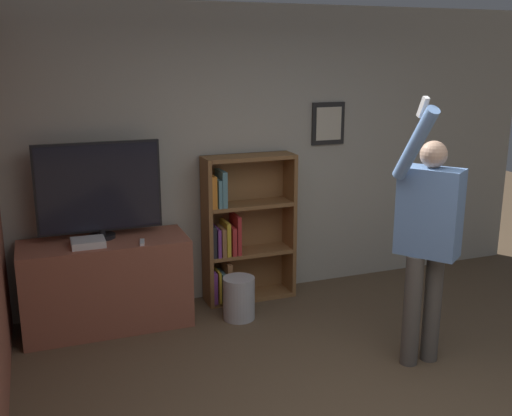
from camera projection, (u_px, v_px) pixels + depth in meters
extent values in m
cube|color=#B2AD9E|center=(242.00, 155.00, 5.57)|extent=(6.24, 0.06, 2.70)
cube|color=black|center=(328.00, 124.00, 5.76)|extent=(0.34, 0.02, 0.41)
cube|color=beige|center=(329.00, 124.00, 5.75)|extent=(0.26, 0.01, 0.32)
cube|color=#93513D|center=(106.00, 284.00, 5.04)|extent=(1.37, 0.55, 0.76)
cylinder|color=black|center=(102.00, 236.00, 5.02)|extent=(0.22, 0.22, 0.03)
cylinder|color=black|center=(102.00, 232.00, 5.01)|extent=(0.06, 0.06, 0.05)
cube|color=black|center=(99.00, 187.00, 4.91)|extent=(1.01, 0.04, 0.75)
cube|color=black|center=(99.00, 188.00, 4.89)|extent=(0.98, 0.01, 0.71)
cube|color=white|center=(88.00, 243.00, 4.80)|extent=(0.26, 0.22, 0.06)
cube|color=white|center=(142.00, 242.00, 4.87)|extent=(0.06, 0.14, 0.02)
cube|color=brown|center=(207.00, 233.00, 5.42)|extent=(0.04, 0.28, 1.37)
cube|color=brown|center=(289.00, 224.00, 5.70)|extent=(0.04, 0.28, 1.37)
cube|color=brown|center=(244.00, 225.00, 5.68)|extent=(0.85, 0.01, 1.37)
cube|color=brown|center=(249.00, 295.00, 5.73)|extent=(0.78, 0.28, 0.04)
cube|color=brown|center=(249.00, 252.00, 5.62)|extent=(0.78, 0.28, 0.04)
cube|color=brown|center=(249.00, 205.00, 5.51)|extent=(0.78, 0.28, 0.04)
cube|color=brown|center=(249.00, 157.00, 5.40)|extent=(0.78, 0.28, 0.04)
cube|color=#7A3889|center=(213.00, 287.00, 5.53)|extent=(0.04, 0.20, 0.31)
cube|color=gold|center=(217.00, 286.00, 5.55)|extent=(0.02, 0.22, 0.31)
cube|color=#5B8E99|center=(222.00, 286.00, 5.57)|extent=(0.04, 0.22, 0.29)
cube|color=#99663D|center=(226.00, 280.00, 5.59)|extent=(0.04, 0.25, 0.38)
cube|color=beige|center=(232.00, 288.00, 5.60)|extent=(0.03, 0.21, 0.23)
cube|color=#232328|center=(212.00, 240.00, 5.42)|extent=(0.03, 0.22, 0.29)
cube|color=#7A3889|center=(216.00, 241.00, 5.46)|extent=(0.03, 0.26, 0.26)
cube|color=#99663D|center=(221.00, 241.00, 5.46)|extent=(0.04, 0.22, 0.26)
cube|color=gold|center=(225.00, 237.00, 5.48)|extent=(0.04, 0.24, 0.31)
cube|color=red|center=(231.00, 239.00, 5.50)|extent=(0.04, 0.24, 0.26)
cube|color=red|center=(235.00, 233.00, 5.52)|extent=(0.03, 0.26, 0.36)
cube|color=orange|center=(212.00, 191.00, 5.31)|extent=(0.04, 0.22, 0.29)
cube|color=#5B8E99|center=(217.00, 192.00, 5.35)|extent=(0.03, 0.25, 0.25)
cube|color=#5B8E99|center=(221.00, 188.00, 5.35)|extent=(0.04, 0.24, 0.32)
cylinder|color=#56514C|center=(412.00, 311.00, 4.40)|extent=(0.13, 0.13, 0.85)
cylinder|color=#56514C|center=(432.00, 307.00, 4.47)|extent=(0.13, 0.13, 0.85)
cube|color=#6B93D1|center=(429.00, 212.00, 4.25)|extent=(0.43, 0.48, 0.64)
sphere|color=tan|center=(434.00, 154.00, 4.15)|extent=(0.19, 0.19, 0.19)
cylinder|color=#6B93D1|center=(457.00, 211.00, 4.34)|extent=(0.09, 0.09, 0.59)
cylinder|color=#6B93D1|center=(415.00, 144.00, 3.93)|extent=(0.09, 0.41, 0.53)
cube|color=white|center=(423.00, 107.00, 3.82)|extent=(0.04, 0.09, 0.14)
cylinder|color=#B7B7BC|center=(239.00, 298.00, 5.23)|extent=(0.28, 0.28, 0.38)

